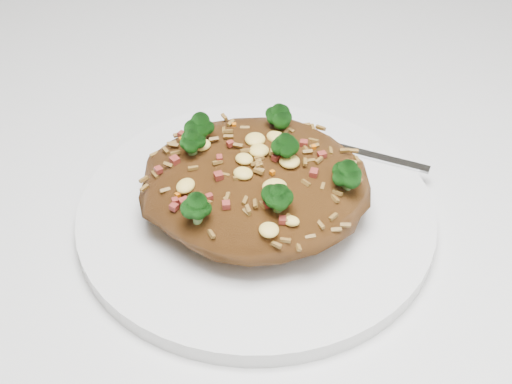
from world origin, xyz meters
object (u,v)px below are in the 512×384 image
(fork, at_px, (345,149))
(dining_table, at_px, (216,298))
(fried_rice, at_px, (256,176))
(plate, at_px, (256,213))

(fork, bearing_deg, dining_table, -123.21)
(dining_table, distance_m, fried_rice, 0.14)
(fried_rice, bearing_deg, fork, 46.01)
(plate, bearing_deg, dining_table, -167.52)
(dining_table, relative_size, fork, 7.59)
(plate, height_order, fork, fork)
(fried_rice, height_order, fork, fried_rice)
(plate, height_order, fried_rice, fried_rice)
(plate, bearing_deg, fried_rice, -109.45)
(dining_table, distance_m, fork, 0.17)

